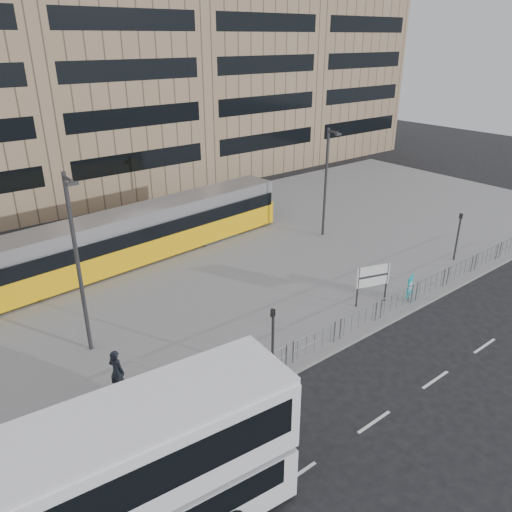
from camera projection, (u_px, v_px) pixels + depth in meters
ground at (332, 354)px, 22.64m from camera, size 120.00×120.00×0.00m
plaza at (192, 266)px, 31.17m from camera, size 64.00×24.00×0.15m
kerb at (332, 352)px, 22.64m from camera, size 64.00×0.25×0.17m
building_row at (61, 40)px, 42.76m from camera, size 70.40×18.40×31.20m
pedestrian_barrier at (355, 317)px, 23.74m from camera, size 32.07×0.07×1.10m
road_markings at (421, 389)px, 20.36m from camera, size 62.00×0.12×0.01m
double_decker_bus at (87, 497)px, 12.66m from camera, size 11.73×3.78×4.61m
tram at (89, 249)px, 29.23m from camera, size 28.21×5.11×3.31m
station_sign at (373, 278)px, 25.99m from camera, size 1.86×0.68×2.22m
ad_panel at (410, 287)px, 26.53m from camera, size 0.76×0.31×1.47m
pedestrian at (117, 372)px, 19.63m from camera, size 0.71×0.83×1.94m
traffic_light_west at (273, 333)px, 20.32m from camera, size 0.23×0.25×3.10m
traffic_light_east at (459, 231)px, 31.05m from camera, size 0.22×0.24×3.10m
lamp_post_west at (78, 259)px, 20.91m from camera, size 0.45×1.04×8.23m
lamp_post_east at (326, 179)px, 34.15m from camera, size 0.45×1.04×7.54m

